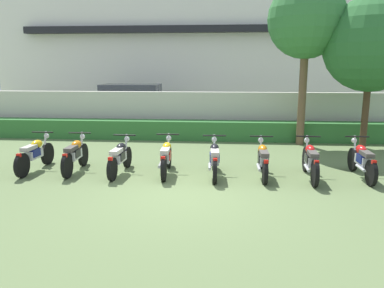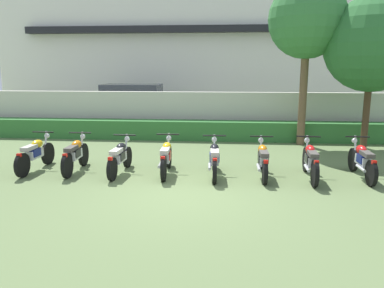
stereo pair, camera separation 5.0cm
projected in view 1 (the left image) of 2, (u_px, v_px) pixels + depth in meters
ground at (185, 194)px, 8.18m from camera, size 60.00×60.00×0.00m
building at (212, 39)px, 23.15m from camera, size 24.04×6.50×8.77m
compound_wall at (203, 114)px, 14.81m from camera, size 22.84×0.30×1.74m
hedge_row at (202, 130)px, 14.23m from camera, size 18.27×0.70×0.71m
parked_car at (134, 104)px, 18.14m from camera, size 4.50×2.07×1.89m
tree_near_inspector at (307, 20)px, 12.62m from camera, size 2.59×2.59×5.54m
tree_far_side at (371, 45)px, 12.18m from camera, size 3.05×3.05×4.93m
motorcycle_in_row_0 at (35, 154)px, 9.94m from camera, size 0.60×1.92×0.96m
motorcycle_in_row_1 at (75, 155)px, 9.83m from camera, size 0.60×1.84×0.97m
motorcycle_in_row_2 at (120, 157)px, 9.64m from camera, size 0.60×1.82×0.94m
motorcycle_in_row_3 at (166, 157)px, 9.62m from camera, size 0.60×1.87×0.97m
motorcycle_in_row_4 at (214, 158)px, 9.43m from camera, size 0.60×1.86×0.97m
motorcycle_in_row_5 at (263, 159)px, 9.42m from camera, size 0.60×1.91×0.94m
motorcycle_in_row_6 at (310, 160)px, 9.22m from camera, size 0.60×1.98×0.98m
motorcycle_in_row_7 at (362, 160)px, 9.29m from camera, size 0.60×1.92×0.96m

